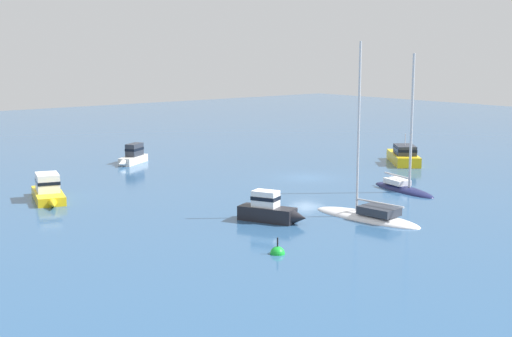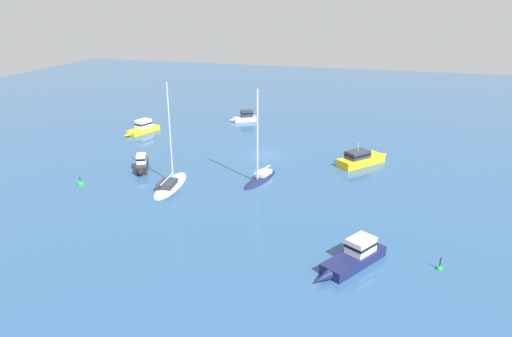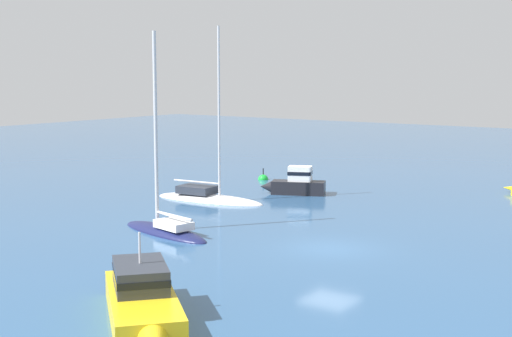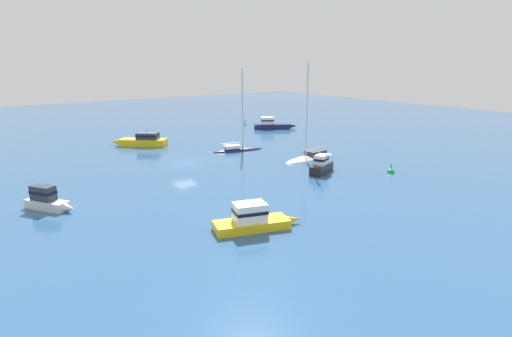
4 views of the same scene
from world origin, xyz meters
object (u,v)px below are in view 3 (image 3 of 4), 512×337
(sailboat, at_px, (165,228))
(mooring_buoy, at_px, (263,180))
(launch_1, at_px, (296,183))
(motor_cruiser, at_px, (143,300))
(yacht, at_px, (208,198))

(sailboat, distance_m, mooring_buoy, 19.63)
(launch_1, xyz_separation_m, motor_cruiser, (-24.56, -9.49, -0.02))
(yacht, distance_m, motor_cruiser, 23.17)
(motor_cruiser, height_order, mooring_buoy, motor_cruiser)
(sailboat, relative_size, motor_cruiser, 1.56)
(launch_1, height_order, motor_cruiser, motor_cruiser)
(launch_1, relative_size, sailboat, 0.42)
(sailboat, height_order, motor_cruiser, sailboat)
(yacht, relative_size, mooring_buoy, 9.03)
(launch_1, xyz_separation_m, yacht, (-5.28, 3.35, -0.57))
(sailboat, distance_m, yacht, 9.89)
(motor_cruiser, distance_m, mooring_buoy, 32.60)
(sailboat, bearing_deg, yacht, -50.92)
(sailboat, relative_size, yacht, 0.93)
(mooring_buoy, bearing_deg, sailboat, -160.09)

